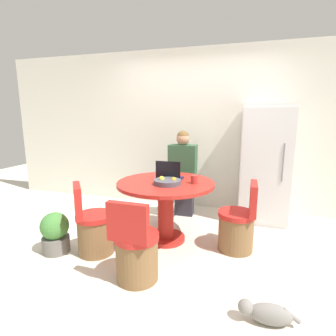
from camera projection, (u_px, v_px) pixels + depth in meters
ground_plane at (167, 244)px, 3.18m from camera, size 12.00×12.00×0.00m
wall_back at (193, 130)px, 4.36m from camera, size 7.00×0.06×2.60m
refrigerator at (265, 164)px, 3.79m from camera, size 0.69×0.64×1.69m
dining_table at (166, 198)px, 3.19m from camera, size 1.18×1.18×0.75m
chair_near_left_corner at (94, 230)px, 2.93m from camera, size 0.49×0.48×0.81m
chair_near_camera at (136, 253)px, 2.44m from camera, size 0.42×0.42×0.81m
chair_right_side at (238, 227)px, 3.00m from camera, size 0.42×0.42×0.81m
person_seated at (183, 171)px, 3.92m from camera, size 0.40×0.37×1.32m
laptop at (169, 175)px, 3.26m from camera, size 0.31×0.21×0.24m
fruit_bowl at (167, 182)px, 3.03m from camera, size 0.32×0.32×0.09m
coffee_cup at (194, 179)px, 3.07m from camera, size 0.08×0.08×0.10m
cat at (266, 313)px, 1.95m from camera, size 0.45×0.16×0.17m
potted_plant at (55, 232)px, 2.96m from camera, size 0.31×0.31×0.47m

